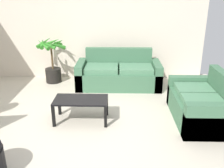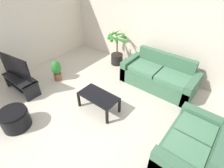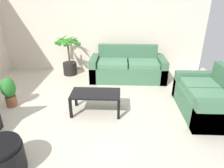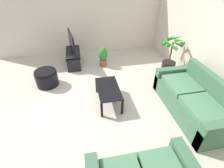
% 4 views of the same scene
% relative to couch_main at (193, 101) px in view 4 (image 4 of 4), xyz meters
% --- Properties ---
extents(ground_plane, '(6.60, 6.60, 0.00)m').
position_rel_couch_main_xyz_m(ground_plane, '(-0.77, -2.28, -0.30)').
color(ground_plane, beige).
extents(wall_back, '(6.00, 0.06, 2.70)m').
position_rel_couch_main_xyz_m(wall_back, '(-0.77, 0.72, 1.05)').
color(wall_back, beige).
rests_on(wall_back, ground).
extents(wall_left, '(0.06, 6.00, 2.70)m').
position_rel_couch_main_xyz_m(wall_left, '(-3.77, -2.28, 1.05)').
color(wall_left, beige).
rests_on(wall_left, ground).
extents(couch_main, '(2.03, 0.90, 0.90)m').
position_rel_couch_main_xyz_m(couch_main, '(0.00, 0.00, 0.00)').
color(couch_main, '#3F6B4C').
rests_on(couch_main, ground).
extents(tv_stand, '(1.10, 0.45, 0.43)m').
position_rel_couch_main_xyz_m(tv_stand, '(-2.83, -2.58, -0.02)').
color(tv_stand, black).
rests_on(tv_stand, ground).
extents(tv, '(1.06, 0.19, 0.64)m').
position_rel_couch_main_xyz_m(tv, '(-2.83, -2.57, 0.47)').
color(tv, black).
rests_on(tv, tv_stand).
extents(coffee_table, '(0.96, 0.51, 0.43)m').
position_rel_couch_main_xyz_m(coffee_table, '(-0.68, -1.79, 0.07)').
color(coffee_table, black).
rests_on(coffee_table, ground).
extents(potted_palm, '(0.78, 0.78, 1.16)m').
position_rel_couch_main_xyz_m(potted_palm, '(-1.70, 0.26, 0.20)').
color(potted_palm, black).
rests_on(potted_palm, ground).
extents(potted_plant_small, '(0.29, 0.29, 0.64)m').
position_rel_couch_main_xyz_m(potted_plant_small, '(-2.51, -1.63, 0.05)').
color(potted_plant_small, brown).
rests_on(potted_plant_small, ground).
extents(ottoman, '(0.60, 0.60, 0.45)m').
position_rel_couch_main_xyz_m(ottoman, '(-1.74, -3.33, -0.08)').
color(ottoman, black).
rests_on(ottoman, ground).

